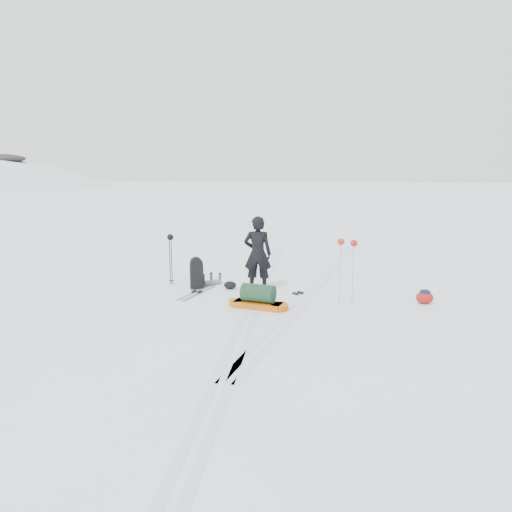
% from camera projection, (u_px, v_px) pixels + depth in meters
% --- Properties ---
extents(ground, '(200.00, 200.00, 0.00)m').
position_uv_depth(ground, '(258.00, 297.00, 11.93)').
color(ground, white).
rests_on(ground, ground).
extents(ski_tracks, '(3.38, 17.97, 0.01)m').
position_uv_depth(ski_tracks, '(288.00, 289.00, 12.67)').
color(ski_tracks, silver).
rests_on(ski_tracks, ground).
extents(skier, '(0.71, 0.49, 1.89)m').
position_uv_depth(skier, '(258.00, 254.00, 12.35)').
color(skier, black).
rests_on(skier, ground).
extents(pulk_sled, '(1.44, 0.67, 0.53)m').
position_uv_depth(pulk_sled, '(258.00, 299.00, 10.96)').
color(pulk_sled, '#C4550B').
rests_on(pulk_sled, ground).
extents(expedition_rucksack, '(0.68, 0.81, 0.81)m').
position_uv_depth(expedition_rucksack, '(198.00, 274.00, 12.74)').
color(expedition_rucksack, black).
rests_on(expedition_rucksack, ground).
extents(ski_poles_black, '(0.18, 0.17, 1.34)m').
position_uv_depth(ski_poles_black, '(170.00, 243.00, 13.05)').
color(ski_poles_black, black).
rests_on(ski_poles_black, ground).
extents(ski_poles_silver, '(0.43, 0.32, 1.50)m').
position_uv_depth(ski_poles_silver, '(347.00, 250.00, 10.99)').
color(ski_poles_silver, '#BBBCC2').
rests_on(ski_poles_silver, ground).
extents(touring_skis_grey, '(0.57, 1.61, 0.06)m').
position_uv_depth(touring_skis_grey, '(197.00, 293.00, 12.29)').
color(touring_skis_grey, gray).
rests_on(touring_skis_grey, ground).
extents(touring_skis_white, '(1.44, 1.24, 0.06)m').
position_uv_depth(touring_skis_white, '(298.00, 294.00, 12.14)').
color(touring_skis_white, silver).
rests_on(touring_skis_white, ground).
extents(rope_coil, '(0.59, 0.59, 0.06)m').
position_uv_depth(rope_coil, '(256.00, 301.00, 11.47)').
color(rope_coil, '#539FCA').
rests_on(rope_coil, ground).
extents(small_daypack, '(0.42, 0.34, 0.33)m').
position_uv_depth(small_daypack, '(425.00, 297.00, 11.32)').
color(small_daypack, maroon).
rests_on(small_daypack, ground).
extents(thermos_pair, '(0.32, 0.19, 0.31)m').
position_uv_depth(thermos_pair, '(215.00, 278.00, 13.27)').
color(thermos_pair, '#55585C').
rests_on(thermos_pair, ground).
extents(stuff_sack, '(0.38, 0.32, 0.20)m').
position_uv_depth(stuff_sack, '(230.00, 285.00, 12.70)').
color(stuff_sack, black).
rests_on(stuff_sack, ground).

